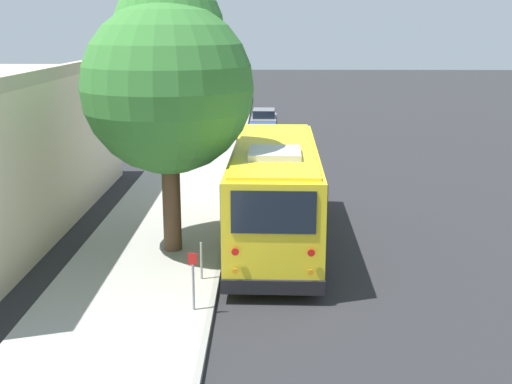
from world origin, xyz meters
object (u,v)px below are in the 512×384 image
(parked_sedan_white, at_px, (261,158))
(parked_sedan_blue, at_px, (263,137))
(shuttle_bus, at_px, (275,189))
(sign_post_far, at_px, (201,261))
(parked_sedan_gray, at_px, (264,120))
(sign_post_near, at_px, (193,281))
(street_tree, at_px, (168,76))

(parked_sedan_white, distance_m, parked_sedan_blue, 5.89)
(shuttle_bus, xyz_separation_m, sign_post_far, (-3.28, 1.96, -1.10))
(shuttle_bus, xyz_separation_m, parked_sedan_blue, (16.38, 0.43, -1.16))
(parked_sedan_gray, bearing_deg, parked_sedan_blue, -179.06)
(parked_sedan_gray, height_order, sign_post_near, sign_post_near)
(parked_sedan_white, bearing_deg, sign_post_near, 178.42)
(shuttle_bus, distance_m, sign_post_near, 5.60)
(sign_post_near, bearing_deg, parked_sedan_blue, -4.04)
(street_tree, relative_size, sign_post_near, 5.63)
(sign_post_far, bearing_deg, shuttle_bus, -30.77)
(parked_sedan_blue, relative_size, sign_post_far, 4.68)
(parked_sedan_blue, xyz_separation_m, sign_post_far, (-19.66, 1.52, 0.06))
(sign_post_near, bearing_deg, sign_post_far, 0.00)
(parked_sedan_gray, bearing_deg, sign_post_near, 178.00)
(parked_sedan_white, distance_m, parked_sedan_gray, 12.23)
(parked_sedan_gray, distance_m, sign_post_far, 26.04)
(sign_post_near, height_order, sign_post_far, sign_post_near)
(parked_sedan_gray, distance_m, sign_post_near, 27.93)
(shuttle_bus, distance_m, parked_sedan_white, 10.56)
(shuttle_bus, xyz_separation_m, street_tree, (-0.84, 3.03, 3.47))
(parked_sedan_white, height_order, street_tree, street_tree)
(sign_post_near, bearing_deg, parked_sedan_white, -5.30)
(street_tree, bearing_deg, shuttle_bus, -74.58)
(sign_post_near, bearing_deg, shuttle_bus, -20.72)
(shuttle_bus, bearing_deg, parked_sedan_white, 3.99)
(shuttle_bus, distance_m, parked_sedan_blue, 16.42)
(shuttle_bus, height_order, parked_sedan_white, shuttle_bus)
(shuttle_bus, height_order, sign_post_far, shuttle_bus)
(shuttle_bus, xyz_separation_m, parked_sedan_gray, (22.71, 0.41, -1.14))
(shuttle_bus, bearing_deg, street_tree, 106.66)
(parked_sedan_white, height_order, parked_sedan_gray, parked_sedan_gray)
(parked_sedan_blue, height_order, parked_sedan_gray, parked_sedan_gray)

